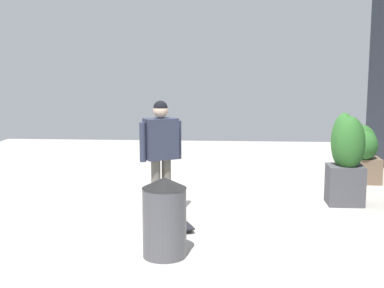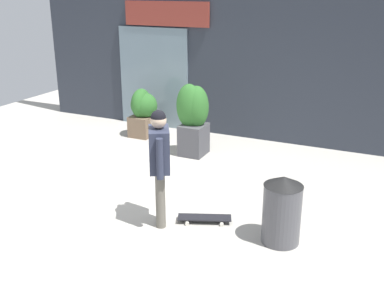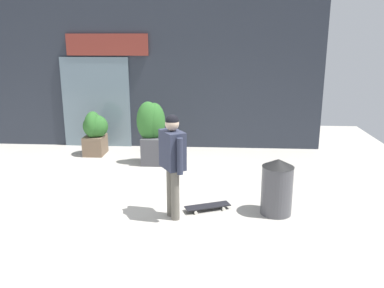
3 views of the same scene
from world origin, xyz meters
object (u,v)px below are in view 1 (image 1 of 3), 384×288
at_px(skateboard, 179,222).
at_px(planter_box_left, 362,152).
at_px(skateboarder, 161,146).
at_px(trash_bin, 165,217).
at_px(planter_box_right, 346,155).

distance_m(skateboard, planter_box_left, 4.07).
xyz_separation_m(skateboarder, skateboard, (0.52, 0.30, -0.92)).
bearing_deg(trash_bin, skateboarder, -171.55).
xyz_separation_m(planter_box_left, planter_box_right, (1.46, -0.59, 0.19)).
relative_size(skateboarder, planter_box_right, 1.17).
xyz_separation_m(planter_box_left, trash_bin, (3.80, -3.04, -0.11)).
height_order(skateboard, trash_bin, trash_bin).
bearing_deg(trash_bin, planter_box_left, 141.35).
bearing_deg(skateboarder, skateboard, -0.54).
xyz_separation_m(planter_box_right, trash_bin, (2.35, -2.45, -0.30)).
distance_m(skateboarder, planter_box_left, 3.98).
bearing_deg(planter_box_left, skateboarder, -56.02).
xyz_separation_m(skateboard, planter_box_right, (-1.28, 2.39, 0.69)).
distance_m(planter_box_right, trash_bin, 3.41).
height_order(planter_box_left, trash_bin, planter_box_left).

